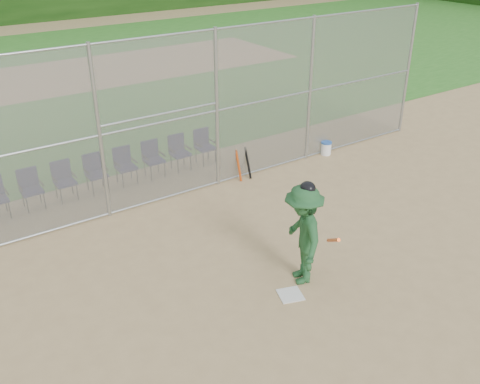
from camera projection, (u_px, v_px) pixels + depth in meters
ground at (316, 296)px, 9.84m from camera, size 100.00×100.00×0.00m
grass_strip at (40, 79)px, 23.11m from camera, size 100.00×100.00×0.00m
dirt_patch_far at (40, 79)px, 23.11m from camera, size 24.00×24.00×0.00m
backstop_fence at (181, 115)px, 12.59m from camera, size 16.09×0.09×4.00m
home_plate at (290, 295)px, 9.87m from camera, size 0.54×0.54×0.02m
batter_at_plate at (303, 234)px, 9.86m from camera, size 1.22×1.48×2.09m
water_cooler at (326, 148)px, 15.68m from camera, size 0.31×0.31×0.40m
spare_bats at (243, 164)px, 14.14m from camera, size 0.36×0.33×0.83m
chair_3 at (32, 190)px, 12.64m from camera, size 0.54×0.52×0.96m
chair_4 at (65, 182)px, 13.04m from camera, size 0.54×0.52×0.96m
chair_5 at (97, 174)px, 13.44m from camera, size 0.54×0.52×0.96m
chair_6 at (126, 167)px, 13.83m from camera, size 0.54×0.52×0.96m
chair_7 at (154, 160)px, 14.23m from camera, size 0.54×0.52×0.96m
chair_8 at (180, 153)px, 14.63m from camera, size 0.54×0.52×0.96m
chair_9 at (205, 147)px, 15.03m from camera, size 0.54×0.52×0.96m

